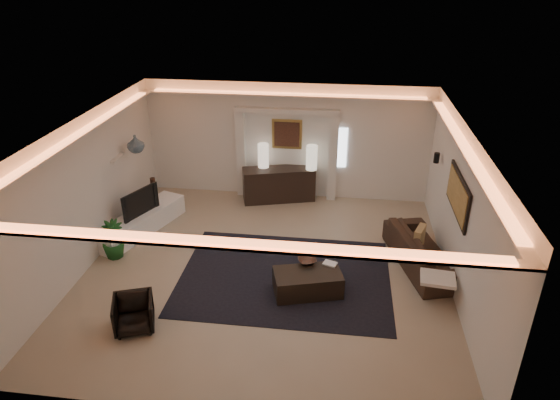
# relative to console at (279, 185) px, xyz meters

# --- Properties ---
(floor) EXTENTS (7.00, 7.00, 0.00)m
(floor) POSITION_rel_console_xyz_m (0.17, -3.17, -0.40)
(floor) COLOR tan
(floor) RESTS_ON ground
(ceiling) EXTENTS (7.00, 7.00, 0.00)m
(ceiling) POSITION_rel_console_xyz_m (0.17, -3.17, 2.50)
(ceiling) COLOR white
(ceiling) RESTS_ON ground
(wall_back) EXTENTS (7.00, 0.00, 7.00)m
(wall_back) POSITION_rel_console_xyz_m (0.17, 0.33, 1.05)
(wall_back) COLOR white
(wall_back) RESTS_ON ground
(wall_front) EXTENTS (7.00, 0.00, 7.00)m
(wall_front) POSITION_rel_console_xyz_m (0.17, -6.67, 1.05)
(wall_front) COLOR white
(wall_front) RESTS_ON ground
(wall_left) EXTENTS (0.00, 7.00, 7.00)m
(wall_left) POSITION_rel_console_xyz_m (-3.33, -3.17, 1.05)
(wall_left) COLOR white
(wall_left) RESTS_ON ground
(wall_right) EXTENTS (0.00, 7.00, 7.00)m
(wall_right) POSITION_rel_console_xyz_m (3.67, -3.17, 1.05)
(wall_right) COLOR white
(wall_right) RESTS_ON ground
(cove_soffit) EXTENTS (7.00, 7.00, 0.04)m
(cove_soffit) POSITION_rel_console_xyz_m (0.17, -3.17, 2.22)
(cove_soffit) COLOR silver
(cove_soffit) RESTS_ON ceiling
(daylight_slit) EXTENTS (0.25, 0.03, 1.00)m
(daylight_slit) POSITION_rel_console_xyz_m (1.52, 0.31, 0.95)
(daylight_slit) COLOR white
(daylight_slit) RESTS_ON wall_back
(area_rug) EXTENTS (4.00, 3.00, 0.01)m
(area_rug) POSITION_rel_console_xyz_m (0.57, -3.37, -0.39)
(area_rug) COLOR black
(area_rug) RESTS_ON ground
(pilaster_left) EXTENTS (0.22, 0.20, 2.20)m
(pilaster_left) POSITION_rel_console_xyz_m (-0.98, 0.23, 0.70)
(pilaster_left) COLOR silver
(pilaster_left) RESTS_ON ground
(pilaster_right) EXTENTS (0.22, 0.20, 2.20)m
(pilaster_right) POSITION_rel_console_xyz_m (1.32, 0.23, 0.70)
(pilaster_right) COLOR silver
(pilaster_right) RESTS_ON ground
(alcove_header) EXTENTS (2.52, 0.20, 0.12)m
(alcove_header) POSITION_rel_console_xyz_m (0.17, 0.23, 1.85)
(alcove_header) COLOR silver
(alcove_header) RESTS_ON wall_back
(painting_frame) EXTENTS (0.74, 0.04, 0.74)m
(painting_frame) POSITION_rel_console_xyz_m (0.17, 0.30, 1.25)
(painting_frame) COLOR tan
(painting_frame) RESTS_ON wall_back
(painting_canvas) EXTENTS (0.62, 0.02, 0.62)m
(painting_canvas) POSITION_rel_console_xyz_m (0.17, 0.27, 1.25)
(painting_canvas) COLOR #4C2D1E
(painting_canvas) RESTS_ON wall_back
(art_panel_frame) EXTENTS (0.04, 1.64, 0.74)m
(art_panel_frame) POSITION_rel_console_xyz_m (3.64, -2.87, 1.30)
(art_panel_frame) COLOR black
(art_panel_frame) RESTS_ON wall_right
(art_panel_gold) EXTENTS (0.02, 1.50, 0.62)m
(art_panel_gold) POSITION_rel_console_xyz_m (3.61, -2.87, 1.30)
(art_panel_gold) COLOR tan
(art_panel_gold) RESTS_ON wall_right
(wall_sconce) EXTENTS (0.12, 0.12, 0.22)m
(wall_sconce) POSITION_rel_console_xyz_m (3.55, -0.97, 1.28)
(wall_sconce) COLOR black
(wall_sconce) RESTS_ON wall_right
(wall_niche) EXTENTS (0.10, 0.55, 0.04)m
(wall_niche) POSITION_rel_console_xyz_m (-3.27, -1.77, 1.25)
(wall_niche) COLOR silver
(wall_niche) RESTS_ON wall_left
(console) EXTENTS (1.86, 1.02, 0.89)m
(console) POSITION_rel_console_xyz_m (0.00, 0.00, 0.00)
(console) COLOR black
(console) RESTS_ON ground
(lamp_left) EXTENTS (0.30, 0.30, 0.60)m
(lamp_left) POSITION_rel_console_xyz_m (-0.39, 0.08, 0.69)
(lamp_left) COLOR #FFE9CD
(lamp_left) RESTS_ON console
(lamp_right) EXTENTS (0.34, 0.34, 0.61)m
(lamp_right) POSITION_rel_console_xyz_m (0.80, 0.08, 0.69)
(lamp_right) COLOR white
(lamp_right) RESTS_ON console
(media_ledge) EXTENTS (1.37, 2.46, 0.45)m
(media_ledge) POSITION_rel_console_xyz_m (-2.84, -2.01, -0.18)
(media_ledge) COLOR white
(media_ledge) RESTS_ON ground
(tv) EXTENTS (1.00, 0.53, 0.59)m
(tv) POSITION_rel_console_xyz_m (-2.86, -2.00, 0.35)
(tv) COLOR black
(tv) RESTS_ON media_ledge
(figurine) EXTENTS (0.13, 0.13, 0.32)m
(figurine) POSITION_rel_console_xyz_m (-2.96, -0.81, 0.24)
(figurine) COLOR #3A2016
(figurine) RESTS_ON media_ledge
(ginger_jar) EXTENTS (0.47, 0.47, 0.39)m
(ginger_jar) POSITION_rel_console_xyz_m (-2.98, -1.43, 1.47)
(ginger_jar) COLOR #394450
(ginger_jar) RESTS_ON wall_niche
(plant) EXTENTS (0.52, 0.52, 0.80)m
(plant) POSITION_rel_console_xyz_m (-2.98, -3.10, 0.00)
(plant) COLOR #194F1D
(plant) RESTS_ON ground
(sofa) EXTENTS (2.40, 1.45, 0.65)m
(sofa) POSITION_rel_console_xyz_m (3.22, -2.60, -0.07)
(sofa) COLOR #341C13
(sofa) RESTS_ON ground
(throw_blanket) EXTENTS (0.64, 0.54, 0.06)m
(throw_blanket) POSITION_rel_console_xyz_m (3.28, -3.87, 0.15)
(throw_blanket) COLOR silver
(throw_blanket) RESTS_ON sofa
(throw_pillow) EXTENTS (0.28, 0.46, 0.44)m
(throw_pillow) POSITION_rel_console_xyz_m (3.14, -2.48, 0.15)
(throw_pillow) COLOR tan
(throw_pillow) RESTS_ON sofa
(coffee_table) EXTENTS (1.34, 0.97, 0.45)m
(coffee_table) POSITION_rel_console_xyz_m (1.03, -3.81, -0.20)
(coffee_table) COLOR black
(coffee_table) RESTS_ON ground
(bowl) EXTENTS (0.44, 0.44, 0.08)m
(bowl) POSITION_rel_console_xyz_m (0.99, -3.48, 0.05)
(bowl) COLOR #4B3127
(bowl) RESTS_ON coffee_table
(magazine) EXTENTS (0.29, 0.25, 0.03)m
(magazine) POSITION_rel_console_xyz_m (1.42, -3.48, 0.02)
(magazine) COLOR white
(magazine) RESTS_ON coffee_table
(armchair) EXTENTS (0.81, 0.82, 0.58)m
(armchair) POSITION_rel_console_xyz_m (-1.72, -5.15, -0.11)
(armchair) COLOR black
(armchair) RESTS_ON ground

